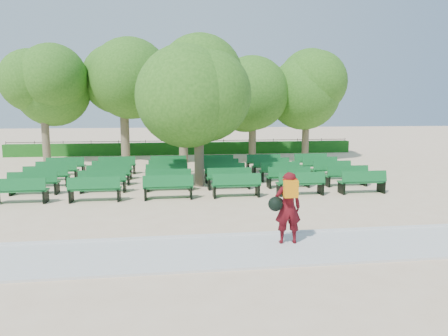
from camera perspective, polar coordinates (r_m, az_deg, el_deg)
ground at (r=16.82m, az=-3.59°, el=-3.28°), size 120.00×120.00×0.00m
paving at (r=9.71m, az=-0.27°, el=-11.88°), size 30.00×2.20×0.06m
curb at (r=10.78m, az=-1.08°, el=-9.68°), size 30.00×0.12×0.10m
hedge at (r=30.60m, az=-5.55°, el=2.81°), size 26.00×0.70×0.90m
fence at (r=31.04m, az=-5.56°, el=2.05°), size 26.00×0.10×1.02m
tree_line at (r=26.67m, az=-5.18°, el=1.03°), size 21.80×6.80×7.04m
bench_array at (r=18.60m, az=-3.99°, el=-1.86°), size 1.89×0.59×1.19m
tree_among at (r=17.59m, az=-3.65°, el=10.61°), size 4.56×4.56×6.15m
person at (r=10.07m, az=8.99°, el=-5.48°), size 0.86×0.53×1.81m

